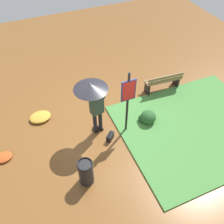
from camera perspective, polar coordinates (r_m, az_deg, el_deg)
The scene contains 10 objects.
ground_plane at distance 8.01m, azimuth -3.02°, elevation -3.16°, with size 18.00×18.00×0.00m, color brown.
grass_verge at distance 8.38m, azimuth 19.16°, elevation -3.39°, with size 4.80×4.00×0.05m.
person_with_umbrella at distance 6.72m, azimuth -4.44°, elevation 3.79°, with size 0.96×0.96×2.04m.
info_sign_post at distance 6.84m, azimuth 3.81°, elevation 3.51°, with size 0.44×0.07×2.30m.
handbag at distance 7.54m, azimuth -0.43°, elevation -5.85°, with size 0.32×0.31×0.37m.
park_bench at distance 9.23m, azimuth 12.07°, elevation 7.09°, with size 1.40×0.46×0.75m.
trash_bin at distance 6.54m, azimuth -6.20°, elevation -14.05°, with size 0.42×0.42×0.83m.
shrub_cluster at distance 8.03m, azimuth 8.38°, elevation -1.28°, with size 0.56×0.51×0.46m.
leaf_pile_near_person at distance 7.86m, azimuth -24.43°, elevation -9.76°, with size 0.51×0.41×0.11m.
leaf_pile_by_bench at distance 8.50m, azimuth -16.70°, elevation -1.13°, with size 0.72×0.58×0.16m.
Camera 1 is at (1.64, 4.98, 6.06)m, focal length 38.47 mm.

